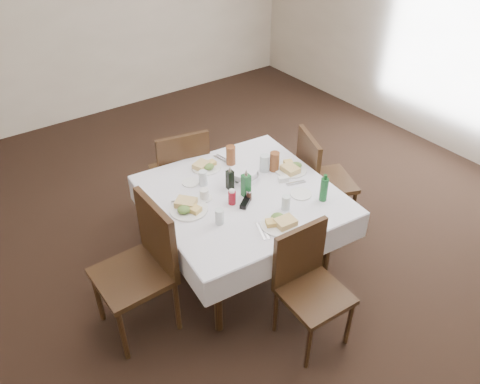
{
  "coord_description": "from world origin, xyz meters",
  "views": [
    {
      "loc": [
        -1.88,
        -2.4,
        2.88
      ],
      "look_at": [
        -0.19,
        -0.07,
        0.8
      ],
      "focal_mm": 35.0,
      "sensor_mm": 36.0,
      "label": 1
    }
  ],
  "objects_px": {
    "green_bottle": "(324,189)",
    "bread_basket": "(244,175)",
    "chair_north": "(182,171)",
    "oil_cruet_green": "(246,185)",
    "water_w": "(219,216)",
    "water_e": "(265,163)",
    "coffee_mug": "(204,194)",
    "water_s": "(286,203)",
    "chair_east": "(318,175)",
    "oil_cruet_dark": "(230,179)",
    "water_n": "(203,178)",
    "ketchup_bottle": "(232,197)",
    "chair_west": "(144,261)",
    "dining_table": "(242,201)",
    "chair_south": "(307,279)"
  },
  "relations": [
    {
      "from": "bread_basket",
      "to": "coffee_mug",
      "type": "bearing_deg",
      "value": -174.09
    },
    {
      "from": "ketchup_bottle",
      "to": "water_w",
      "type": "bearing_deg",
      "value": -146.17
    },
    {
      "from": "oil_cruet_dark",
      "to": "coffee_mug",
      "type": "distance_m",
      "value": 0.24
    },
    {
      "from": "water_n",
      "to": "ketchup_bottle",
      "type": "height_order",
      "value": "same"
    },
    {
      "from": "dining_table",
      "to": "ketchup_bottle",
      "type": "bearing_deg",
      "value": -156.75
    },
    {
      "from": "coffee_mug",
      "to": "oil_cruet_dark",
      "type": "bearing_deg",
      "value": -0.9
    },
    {
      "from": "water_w",
      "to": "water_e",
      "type": "bearing_deg",
      "value": 27.08
    },
    {
      "from": "water_s",
      "to": "water_w",
      "type": "bearing_deg",
      "value": 162.62
    },
    {
      "from": "chair_north",
      "to": "water_n",
      "type": "relative_size",
      "value": 7.96
    },
    {
      "from": "water_s",
      "to": "water_e",
      "type": "bearing_deg",
      "value": 68.75
    },
    {
      "from": "water_w",
      "to": "oil_cruet_green",
      "type": "xyz_separation_m",
      "value": [
        0.35,
        0.15,
        0.05
      ]
    },
    {
      "from": "chair_east",
      "to": "water_n",
      "type": "bearing_deg",
      "value": 168.57
    },
    {
      "from": "chair_south",
      "to": "chair_west",
      "type": "relative_size",
      "value": 0.87
    },
    {
      "from": "chair_west",
      "to": "water_w",
      "type": "relative_size",
      "value": 8.95
    },
    {
      "from": "oil_cruet_green",
      "to": "chair_north",
      "type": "bearing_deg",
      "value": 95.6
    },
    {
      "from": "chair_south",
      "to": "water_n",
      "type": "height_order",
      "value": "chair_south"
    },
    {
      "from": "water_n",
      "to": "water_e",
      "type": "height_order",
      "value": "water_e"
    },
    {
      "from": "water_e",
      "to": "bread_basket",
      "type": "height_order",
      "value": "water_e"
    },
    {
      "from": "oil_cruet_green",
      "to": "water_s",
      "type": "bearing_deg",
      "value": -65.82
    },
    {
      "from": "dining_table",
      "to": "oil_cruet_green",
      "type": "bearing_deg",
      "value": -84.45
    },
    {
      "from": "chair_west",
      "to": "water_n",
      "type": "distance_m",
      "value": 0.82
    },
    {
      "from": "chair_north",
      "to": "coffee_mug",
      "type": "bearing_deg",
      "value": -105.11
    },
    {
      "from": "chair_south",
      "to": "oil_cruet_green",
      "type": "height_order",
      "value": "oil_cruet_green"
    },
    {
      "from": "chair_east",
      "to": "chair_west",
      "type": "bearing_deg",
      "value": -176.22
    },
    {
      "from": "chair_east",
      "to": "chair_west",
      "type": "relative_size",
      "value": 0.93
    },
    {
      "from": "chair_north",
      "to": "oil_cruet_green",
      "type": "relative_size",
      "value": 4.08
    },
    {
      "from": "chair_north",
      "to": "chair_west",
      "type": "height_order",
      "value": "chair_west"
    },
    {
      "from": "water_s",
      "to": "water_e",
      "type": "distance_m",
      "value": 0.53
    },
    {
      "from": "oil_cruet_dark",
      "to": "coffee_mug",
      "type": "bearing_deg",
      "value": 179.1
    },
    {
      "from": "coffee_mug",
      "to": "water_s",
      "type": "bearing_deg",
      "value": -48.01
    },
    {
      "from": "ketchup_bottle",
      "to": "chair_west",
      "type": "bearing_deg",
      "value": 179.81
    },
    {
      "from": "chair_east",
      "to": "oil_cruet_green",
      "type": "distance_m",
      "value": 0.94
    },
    {
      "from": "dining_table",
      "to": "chair_east",
      "type": "xyz_separation_m",
      "value": [
        0.89,
        0.06,
        -0.14
      ]
    },
    {
      "from": "oil_cruet_dark",
      "to": "ketchup_bottle",
      "type": "distance_m",
      "value": 0.2
    },
    {
      "from": "chair_north",
      "to": "water_e",
      "type": "height_order",
      "value": "chair_north"
    },
    {
      "from": "water_s",
      "to": "bread_basket",
      "type": "relative_size",
      "value": 0.49
    },
    {
      "from": "dining_table",
      "to": "water_s",
      "type": "relative_size",
      "value": 13.01
    },
    {
      "from": "chair_east",
      "to": "bread_basket",
      "type": "height_order",
      "value": "chair_east"
    },
    {
      "from": "green_bottle",
      "to": "chair_north",
      "type": "bearing_deg",
      "value": 112.77
    },
    {
      "from": "chair_south",
      "to": "ketchup_bottle",
      "type": "distance_m",
      "value": 0.81
    },
    {
      "from": "bread_basket",
      "to": "coffee_mug",
      "type": "height_order",
      "value": "coffee_mug"
    },
    {
      "from": "chair_east",
      "to": "oil_cruet_dark",
      "type": "bearing_deg",
      "value": 176.93
    },
    {
      "from": "oil_cruet_green",
      "to": "bread_basket",
      "type": "bearing_deg",
      "value": 57.44
    },
    {
      "from": "green_bottle",
      "to": "bread_basket",
      "type": "bearing_deg",
      "value": 118.45
    },
    {
      "from": "water_n",
      "to": "green_bottle",
      "type": "relative_size",
      "value": 0.55
    },
    {
      "from": "water_w",
      "to": "green_bottle",
      "type": "relative_size",
      "value": 0.51
    },
    {
      "from": "coffee_mug",
      "to": "oil_cruet_green",
      "type": "bearing_deg",
      "value": -29.19
    },
    {
      "from": "water_w",
      "to": "coffee_mug",
      "type": "xyz_separation_m",
      "value": [
        0.07,
        0.31,
        -0.02
      ]
    },
    {
      "from": "chair_west",
      "to": "water_e",
      "type": "height_order",
      "value": "chair_west"
    },
    {
      "from": "oil_cruet_green",
      "to": "water_e",
      "type": "bearing_deg",
      "value": 30.09
    }
  ]
}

